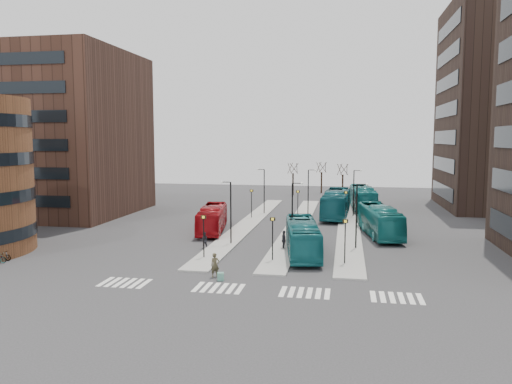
% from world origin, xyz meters
% --- Properties ---
extents(ground, '(160.00, 160.00, 0.00)m').
position_xyz_m(ground, '(0.00, 0.00, 0.00)').
color(ground, '#2C2C2E').
rests_on(ground, ground).
extents(island_left, '(2.50, 45.00, 0.15)m').
position_xyz_m(island_left, '(-4.00, 30.00, 0.07)').
color(island_left, gray).
rests_on(island_left, ground).
extents(island_mid, '(2.50, 45.00, 0.15)m').
position_xyz_m(island_mid, '(2.00, 30.00, 0.07)').
color(island_mid, gray).
rests_on(island_mid, ground).
extents(island_right, '(2.50, 45.00, 0.15)m').
position_xyz_m(island_right, '(8.00, 30.00, 0.07)').
color(island_right, gray).
rests_on(island_right, ground).
extents(suitcase, '(0.57, 0.51, 0.59)m').
position_xyz_m(suitcase, '(-1.33, 5.79, 0.30)').
color(suitcase, '#1D3FA1').
rests_on(suitcase, ground).
extents(red_bus, '(4.01, 10.69, 2.91)m').
position_xyz_m(red_bus, '(-7.00, 24.29, 1.45)').
color(red_bus, '#9B0B11').
rests_on(red_bus, ground).
extents(teal_bus_a, '(4.23, 11.38, 3.10)m').
position_xyz_m(teal_bus_a, '(3.85, 15.09, 1.55)').
color(teal_bus_a, '#146065').
rests_on(teal_bus_a, ground).
extents(teal_bus_b, '(3.69, 13.01, 3.58)m').
position_xyz_m(teal_bus_b, '(6.34, 37.28, 1.79)').
color(teal_bus_b, '#12545E').
rests_on(teal_bus_b, ground).
extents(teal_bus_c, '(4.48, 11.83, 3.22)m').
position_xyz_m(teal_bus_c, '(11.20, 25.31, 1.61)').
color(teal_bus_c, '#146766').
rests_on(teal_bus_c, ground).
extents(teal_bus_d, '(3.81, 12.48, 3.43)m').
position_xyz_m(teal_bus_d, '(10.02, 44.93, 1.71)').
color(teal_bus_d, '#166D6F').
rests_on(teal_bus_d, ground).
extents(traveller, '(0.80, 0.74, 1.84)m').
position_xyz_m(traveller, '(-1.96, 6.60, 0.92)').
color(traveller, '#433D28').
rests_on(traveller, ground).
extents(commuter_a, '(0.94, 0.85, 1.58)m').
position_xyz_m(commuter_a, '(-5.51, 15.87, 0.79)').
color(commuter_a, black).
rests_on(commuter_a, ground).
extents(commuter_b, '(0.79, 1.16, 1.83)m').
position_xyz_m(commuter_b, '(1.99, 16.69, 0.91)').
color(commuter_b, black).
rests_on(commuter_b, ground).
extents(commuter_c, '(0.86, 1.22, 1.72)m').
position_xyz_m(commuter_c, '(4.66, 14.39, 0.86)').
color(commuter_c, black).
rests_on(commuter_c, ground).
extents(bicycle_mid, '(1.48, 0.43, 0.88)m').
position_xyz_m(bicycle_mid, '(-21.00, 8.21, 0.44)').
color(bicycle_mid, gray).
rests_on(bicycle_mid, ground).
extents(crosswalk_stripes, '(22.35, 2.40, 0.01)m').
position_xyz_m(crosswalk_stripes, '(1.75, 4.00, 0.01)').
color(crosswalk_stripes, silver).
rests_on(crosswalk_stripes, ground).
extents(office_block, '(25.00, 20.12, 22.00)m').
position_xyz_m(office_block, '(-34.00, 33.98, 11.00)').
color(office_block, '#42281E').
rests_on(office_block, ground).
extents(sign_poles, '(12.45, 22.12, 3.65)m').
position_xyz_m(sign_poles, '(1.60, 23.00, 2.41)').
color(sign_poles, black).
rests_on(sign_poles, ground).
extents(lamp_posts, '(14.04, 20.24, 6.12)m').
position_xyz_m(lamp_posts, '(2.64, 28.00, 3.58)').
color(lamp_posts, black).
rests_on(lamp_posts, ground).
extents(bare_trees, '(10.97, 8.14, 5.90)m').
position_xyz_m(bare_trees, '(2.67, 62.67, 2.72)').
color(bare_trees, black).
rests_on(bare_trees, ground).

